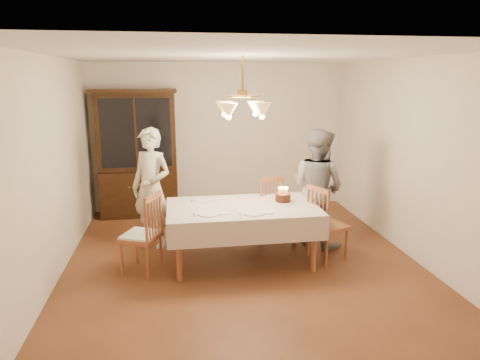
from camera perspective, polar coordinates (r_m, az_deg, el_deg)
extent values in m
plane|color=#582E19|center=(5.70, 0.32, -10.80)|extent=(5.00, 5.00, 0.00)
plane|color=white|center=(5.20, 0.36, 16.32)|extent=(5.00, 5.00, 0.00)
plane|color=silver|center=(7.74, -2.67, 5.74)|extent=(4.50, 0.00, 4.50)
plane|color=silver|center=(2.95, 8.29, -7.43)|extent=(4.50, 0.00, 4.50)
plane|color=silver|center=(5.42, -23.87, 1.21)|extent=(0.00, 5.00, 5.00)
plane|color=silver|center=(6.07, 21.80, 2.63)|extent=(0.00, 5.00, 5.00)
cube|color=brown|center=(5.44, 0.33, -3.77)|extent=(1.80, 1.00, 0.04)
cube|color=beige|center=(5.43, 0.33, -3.53)|extent=(1.90, 1.10, 0.01)
cylinder|color=brown|center=(5.11, -8.14, -9.57)|extent=(0.07, 0.07, 0.71)
cylinder|color=brown|center=(5.37, 9.83, -8.45)|extent=(0.07, 0.07, 0.71)
cylinder|color=brown|center=(5.89, -8.29, -6.38)|extent=(0.07, 0.07, 0.71)
cylinder|color=brown|center=(6.12, 7.32, -5.58)|extent=(0.07, 0.07, 0.71)
cube|color=black|center=(7.63, -13.21, -1.62)|extent=(1.30, 0.50, 0.80)
cube|color=black|center=(7.48, -13.62, 6.27)|extent=(1.30, 0.40, 1.30)
cube|color=black|center=(7.28, -13.74, 6.07)|extent=(1.14, 0.01, 1.14)
cube|color=black|center=(7.38, -13.94, 11.46)|extent=(1.38, 0.54, 0.06)
cube|color=brown|center=(6.23, 3.20, -4.21)|extent=(0.57, 0.56, 0.05)
cube|color=brown|center=(5.94, 4.34, 0.10)|extent=(0.38, 0.19, 0.06)
cylinder|color=brown|center=(6.54, 3.59, -5.53)|extent=(0.04, 0.04, 0.43)
cylinder|color=brown|center=(6.34, 0.94, -6.12)|extent=(0.04, 0.04, 0.43)
cylinder|color=brown|center=(6.28, 5.43, -6.37)|extent=(0.04, 0.04, 0.43)
cylinder|color=brown|center=(6.08, 2.73, -7.02)|extent=(0.04, 0.04, 0.43)
cube|color=brown|center=(5.39, -13.11, -7.43)|extent=(0.57, 0.58, 0.05)
cube|color=brown|center=(5.14, -11.56, -2.28)|extent=(0.20, 0.38, 0.06)
cylinder|color=brown|center=(5.70, -13.62, -8.82)|extent=(0.04, 0.04, 0.43)
cylinder|color=brown|center=(5.42, -15.50, -10.16)|extent=(0.04, 0.04, 0.43)
cylinder|color=brown|center=(5.55, -10.52, -9.29)|extent=(0.04, 0.04, 0.43)
cylinder|color=brown|center=(5.26, -12.28, -10.71)|extent=(0.04, 0.04, 0.43)
cube|color=beige|center=(5.38, -13.13, -7.08)|extent=(0.51, 0.52, 0.03)
cube|color=brown|center=(5.75, 11.63, -6.03)|extent=(0.55, 0.56, 0.05)
cube|color=brown|center=(5.47, 10.40, -1.26)|extent=(0.18, 0.38, 0.06)
cylinder|color=brown|center=(5.82, 13.97, -8.38)|extent=(0.04, 0.04, 0.43)
cylinder|color=brown|center=(6.06, 11.59, -7.36)|extent=(0.04, 0.04, 0.43)
cylinder|color=brown|center=(5.60, 11.45, -9.13)|extent=(0.04, 0.04, 0.43)
cylinder|color=brown|center=(5.85, 9.08, -8.02)|extent=(0.04, 0.04, 0.43)
imported|color=#EDE5C8|center=(6.09, -11.72, -1.06)|extent=(0.73, 0.68, 1.68)
imported|color=slate|center=(6.14, 10.27, -0.98)|extent=(0.98, 1.02, 1.66)
cylinder|color=white|center=(5.60, 5.73, -2.93)|extent=(0.30, 0.30, 0.01)
cylinder|color=#34160B|center=(5.59, 5.75, -2.33)|extent=(0.20, 0.20, 0.11)
cylinder|color=#598CD8|center=(5.58, 6.36, -1.42)|extent=(0.01, 0.01, 0.07)
sphere|color=#FFB23F|center=(5.57, 6.37, -1.03)|extent=(0.01, 0.01, 0.01)
cylinder|color=pink|center=(5.60, 6.27, -1.37)|extent=(0.01, 0.01, 0.07)
sphere|color=#FFB23F|center=(5.59, 6.28, -0.98)|extent=(0.01, 0.01, 0.01)
cylinder|color=#EACC66|center=(5.61, 6.12, -1.33)|extent=(0.01, 0.01, 0.07)
sphere|color=#FFB23F|center=(5.60, 6.13, -0.93)|extent=(0.01, 0.01, 0.01)
cylinder|color=#598CD8|center=(5.62, 5.93, -1.30)|extent=(0.01, 0.01, 0.07)
sphere|color=#FFB23F|center=(5.61, 5.94, -0.91)|extent=(0.01, 0.01, 0.01)
cylinder|color=pink|center=(5.62, 5.72, -1.29)|extent=(0.01, 0.01, 0.07)
sphere|color=#FFB23F|center=(5.61, 5.73, -0.90)|extent=(0.01, 0.01, 0.01)
cylinder|color=#EACC66|center=(5.62, 5.52, -1.30)|extent=(0.01, 0.01, 0.07)
sphere|color=#FFB23F|center=(5.61, 5.53, -0.91)|extent=(0.01, 0.01, 0.01)
cylinder|color=#598CD8|center=(5.61, 5.34, -1.33)|extent=(0.01, 0.01, 0.07)
sphere|color=#FFB23F|center=(5.60, 5.35, -0.93)|extent=(0.01, 0.01, 0.01)
cylinder|color=pink|center=(5.59, 5.22, -1.37)|extent=(0.01, 0.01, 0.07)
sphere|color=#FFB23F|center=(5.58, 5.23, -0.97)|extent=(0.01, 0.01, 0.01)
cylinder|color=#EACC66|center=(5.57, 5.16, -1.42)|extent=(0.01, 0.01, 0.07)
sphere|color=#FFB23F|center=(5.56, 5.17, -1.02)|extent=(0.01, 0.01, 0.01)
cylinder|color=#598CD8|center=(5.55, 5.18, -1.48)|extent=(0.01, 0.01, 0.07)
sphere|color=#FFB23F|center=(5.54, 5.18, -1.08)|extent=(0.01, 0.01, 0.01)
cylinder|color=pink|center=(5.53, 5.26, -1.53)|extent=(0.01, 0.01, 0.07)
sphere|color=#FFB23F|center=(5.52, 5.27, -1.13)|extent=(0.01, 0.01, 0.01)
cylinder|color=#EACC66|center=(5.52, 5.41, -1.57)|extent=(0.01, 0.01, 0.07)
sphere|color=#FFB23F|center=(5.51, 5.42, -1.17)|extent=(0.01, 0.01, 0.01)
cylinder|color=#598CD8|center=(5.51, 5.60, -1.60)|extent=(0.01, 0.01, 0.07)
sphere|color=#FFB23F|center=(5.50, 5.61, -1.20)|extent=(0.01, 0.01, 0.01)
cylinder|color=pink|center=(5.51, 5.82, -1.61)|extent=(0.01, 0.01, 0.07)
sphere|color=#FFB23F|center=(5.50, 5.83, -1.21)|extent=(0.01, 0.01, 0.01)
cylinder|color=#EACC66|center=(5.51, 6.03, -1.60)|extent=(0.01, 0.01, 0.07)
sphere|color=#FFB23F|center=(5.50, 6.04, -1.20)|extent=(0.01, 0.01, 0.01)
cylinder|color=#598CD8|center=(5.52, 6.20, -1.57)|extent=(0.01, 0.01, 0.07)
sphere|color=#FFB23F|center=(5.51, 6.21, -1.17)|extent=(0.01, 0.01, 0.01)
cylinder|color=pink|center=(5.54, 6.32, -1.53)|extent=(0.01, 0.01, 0.07)
sphere|color=#FFB23F|center=(5.53, 6.34, -1.13)|extent=(0.01, 0.01, 0.01)
cylinder|color=#EACC66|center=(5.56, 6.38, -1.48)|extent=(0.01, 0.01, 0.07)
sphere|color=#FFB23F|center=(5.55, 6.39, -1.08)|extent=(0.01, 0.01, 0.01)
cylinder|color=white|center=(5.11, -4.20, -4.53)|extent=(0.25, 0.25, 0.02)
cube|color=silver|center=(5.10, -6.13, -4.65)|extent=(0.01, 0.16, 0.01)
cube|color=beige|center=(5.13, -2.27, -4.46)|extent=(0.10, 0.10, 0.01)
cylinder|color=white|center=(5.13, 1.91, -4.43)|extent=(0.25, 0.25, 0.02)
cube|color=silver|center=(5.10, 0.01, -4.56)|extent=(0.02, 0.16, 0.01)
cube|color=beige|center=(5.16, 3.79, -4.35)|extent=(0.10, 0.10, 0.01)
cylinder|color=white|center=(5.71, -4.72, -2.59)|extent=(0.25, 0.25, 0.02)
cube|color=silver|center=(5.70, -6.45, -2.70)|extent=(0.01, 0.16, 0.01)
cube|color=beige|center=(5.72, -3.00, -2.54)|extent=(0.10, 0.10, 0.01)
cylinder|color=#BF8C3F|center=(5.19, 0.35, 14.12)|extent=(0.02, 0.02, 0.40)
cylinder|color=#BF8C3F|center=(5.20, 0.35, 11.36)|extent=(0.12, 0.12, 0.10)
cone|color=#D8994C|center=(5.43, 2.09, 9.55)|extent=(0.22, 0.22, 0.18)
sphere|color=#FFD899|center=(5.44, 2.09, 8.81)|extent=(0.07, 0.07, 0.07)
cone|color=#D8994C|center=(5.37, -2.11, 9.50)|extent=(0.22, 0.22, 0.18)
sphere|color=#FFD899|center=(5.38, -2.11, 8.76)|extent=(0.07, 0.07, 0.07)
cone|color=#D8994C|center=(4.98, -1.56, 9.19)|extent=(0.22, 0.22, 0.18)
sphere|color=#FFD899|center=(4.99, -1.55, 8.39)|extent=(0.07, 0.07, 0.07)
cone|color=#D8994C|center=(5.05, 2.96, 9.23)|extent=(0.22, 0.22, 0.18)
sphere|color=#FFD899|center=(5.05, 2.95, 8.44)|extent=(0.07, 0.07, 0.07)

